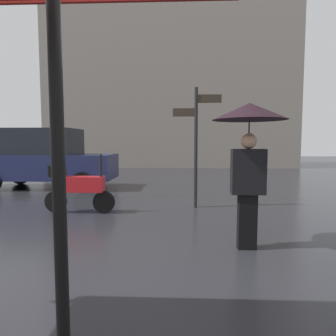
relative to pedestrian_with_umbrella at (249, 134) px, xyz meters
name	(u,v)px	position (x,y,z in m)	size (l,w,h in m)	color
ground_plane	(109,301)	(-1.60, -1.48, -1.60)	(60.00, 60.00, 0.00)	#26262B
pedestrian_with_umbrella	(249,134)	(0.00, 0.00, 0.00)	(1.01, 1.01, 2.02)	black
parked_scooter	(77,186)	(-3.11, 2.03, -1.05)	(1.49, 0.32, 1.23)	black
parked_car_left	(46,159)	(-5.34, 5.44, -0.64)	(4.31, 1.84, 1.93)	#1E234C
street_signpost	(196,135)	(-0.58, 2.66, 0.05)	(1.08, 0.08, 2.71)	black
building_block	(170,17)	(-1.60, 14.43, 7.31)	(14.86, 2.71, 17.83)	gray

